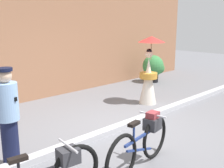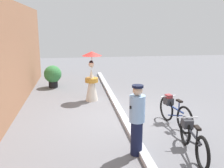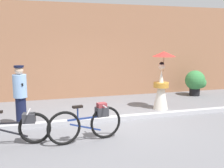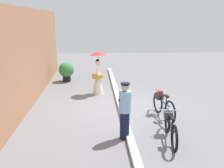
# 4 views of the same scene
# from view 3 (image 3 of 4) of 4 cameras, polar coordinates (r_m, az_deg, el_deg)

# --- Properties ---
(ground_plane) EXTENTS (30.00, 30.00, 0.00)m
(ground_plane) POSITION_cam_3_polar(r_m,az_deg,el_deg) (7.60, 0.31, -7.71)
(ground_plane) COLOR slate
(building_wall) EXTENTS (14.00, 0.40, 3.60)m
(building_wall) POSITION_cam_3_polar(r_m,az_deg,el_deg) (10.69, -5.16, 6.92)
(building_wall) COLOR #9E6B4C
(building_wall) RESTS_ON ground_plane
(sidewalk_curb) EXTENTS (14.00, 0.20, 0.12)m
(sidewalk_curb) POSITION_cam_3_polar(r_m,az_deg,el_deg) (7.59, 0.31, -7.27)
(sidewalk_curb) COLOR #B2B2B7
(sidewalk_curb) RESTS_ON ground_plane
(bicycle_near_officer) EXTENTS (1.70, 0.48, 0.83)m
(bicycle_near_officer) POSITION_cam_3_polar(r_m,az_deg,el_deg) (6.02, -4.93, -7.94)
(bicycle_near_officer) COLOR black
(bicycle_near_officer) RESTS_ON ground_plane
(bicycle_far_side) EXTENTS (1.78, 0.48, 0.76)m
(bicycle_far_side) POSITION_cam_3_polar(r_m,az_deg,el_deg) (6.17, -20.51, -8.55)
(bicycle_far_side) COLOR black
(bicycle_far_side) RESTS_ON ground_plane
(person_officer) EXTENTS (0.34, 0.37, 1.59)m
(person_officer) POSITION_cam_3_polar(r_m,az_deg,el_deg) (7.24, -18.76, -2.20)
(person_officer) COLOR #141938
(person_officer) RESTS_ON ground_plane
(person_with_parasol) EXTENTS (0.74, 0.74, 1.87)m
(person_with_parasol) POSITION_cam_3_polar(r_m,az_deg,el_deg) (8.81, 10.41, 0.54)
(person_with_parasol) COLOR silver
(person_with_parasol) RESTS_ON ground_plane
(potted_plant_by_door) EXTENTS (0.81, 0.79, 1.02)m
(potted_plant_by_door) POSITION_cam_3_polar(r_m,az_deg,el_deg) (11.41, 17.23, 0.51)
(potted_plant_by_door) COLOR black
(potted_plant_by_door) RESTS_ON ground_plane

